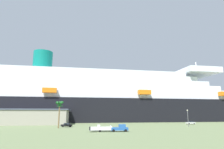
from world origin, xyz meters
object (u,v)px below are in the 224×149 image
object	(u,v)px
pickup_truck	(120,128)
parked_car_white_van	(191,123)
palm_tree	(60,106)
parked_car_black_coupe	(67,125)
cruise_ship	(102,101)
small_boat_on_trailer	(103,129)
street_lamp	(188,115)

from	to	relation	value
pickup_truck	parked_car_white_van	xyz separation A→B (m)	(47.05, 32.50, -0.21)
pickup_truck	palm_tree	world-z (taller)	palm_tree
palm_tree	parked_car_black_coupe	bearing A→B (deg)	66.57
cruise_ship	parked_car_white_van	size ratio (longest dim) A/B	60.78
small_boat_on_trailer	palm_tree	distance (m)	24.10
cruise_ship	parked_car_black_coupe	size ratio (longest dim) A/B	60.55
pickup_truck	parked_car_black_coupe	bearing A→B (deg)	121.97
pickup_truck	palm_tree	xyz separation A→B (m)	(-19.15, 18.74, 7.15)
small_boat_on_trailer	street_lamp	xyz separation A→B (m)	(39.47, 14.96, 3.74)
pickup_truck	parked_car_white_van	world-z (taller)	pickup_truck
parked_car_white_van	pickup_truck	bearing A→B (deg)	-145.37
parked_car_black_coupe	cruise_ship	bearing A→B (deg)	64.58
small_boat_on_trailer	palm_tree	bearing A→B (deg)	127.65
parked_car_black_coupe	street_lamp	bearing A→B (deg)	-11.52
cruise_ship	street_lamp	distance (m)	66.12
pickup_truck	parked_car_black_coupe	xyz separation A→B (m)	(-16.10, 25.79, -0.21)
small_boat_on_trailer	street_lamp	bearing A→B (deg)	20.76
cruise_ship	street_lamp	size ratio (longest dim) A/B	41.62
parked_car_black_coupe	parked_car_white_van	xyz separation A→B (m)	(63.15, 6.71, -0.00)
small_boat_on_trailer	parked_car_black_coupe	size ratio (longest dim) A/B	1.78
small_boat_on_trailer	parked_car_black_coupe	xyz separation A→B (m)	(-10.99, 25.25, -0.12)
pickup_truck	street_lamp	xyz separation A→B (m)	(34.36, 15.51, 3.66)
palm_tree	cruise_ship	bearing A→B (deg)	64.82
palm_tree	street_lamp	xyz separation A→B (m)	(53.51, -3.24, -3.50)
cruise_ship	parked_car_white_van	bearing A→B (deg)	-47.00
cruise_ship	small_boat_on_trailer	bearing A→B (deg)	-99.48
palm_tree	parked_car_white_van	distance (m)	68.02
parked_car_white_van	palm_tree	bearing A→B (deg)	-168.26
street_lamp	parked_car_black_coupe	distance (m)	51.64
parked_car_white_van	parked_car_black_coupe	bearing A→B (deg)	-173.94
palm_tree	parked_car_black_coupe	xyz separation A→B (m)	(3.06, 7.05, -7.36)
small_boat_on_trailer	street_lamp	world-z (taller)	street_lamp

